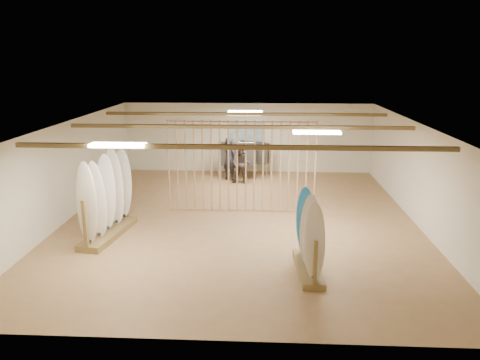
# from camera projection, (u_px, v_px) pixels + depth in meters

# --- Properties ---
(floor) EXTENTS (12.00, 12.00, 0.00)m
(floor) POSITION_uv_depth(u_px,v_px,m) (240.00, 220.00, 13.59)
(floor) COLOR #AD8254
(floor) RESTS_ON ground
(ceiling) EXTENTS (12.00, 12.00, 0.00)m
(ceiling) POSITION_uv_depth(u_px,v_px,m) (240.00, 124.00, 12.88)
(ceiling) COLOR #999591
(ceiling) RESTS_ON ground
(wall_back) EXTENTS (12.00, 0.00, 12.00)m
(wall_back) POSITION_uv_depth(u_px,v_px,m) (248.00, 138.00, 19.03)
(wall_back) COLOR white
(wall_back) RESTS_ON ground
(wall_front) EXTENTS (12.00, 0.00, 12.00)m
(wall_front) POSITION_uv_depth(u_px,v_px,m) (220.00, 263.00, 7.44)
(wall_front) COLOR white
(wall_front) RESTS_ON ground
(wall_left) EXTENTS (0.00, 12.00, 12.00)m
(wall_left) POSITION_uv_depth(u_px,v_px,m) (67.00, 171.00, 13.49)
(wall_left) COLOR white
(wall_left) RESTS_ON ground
(wall_right) EXTENTS (0.00, 12.00, 12.00)m
(wall_right) POSITION_uv_depth(u_px,v_px,m) (419.00, 175.00, 12.99)
(wall_right) COLOR white
(wall_right) RESTS_ON ground
(ceiling_slats) EXTENTS (9.50, 6.12, 0.10)m
(ceiling_slats) POSITION_uv_depth(u_px,v_px,m) (240.00, 127.00, 12.90)
(ceiling_slats) COLOR olive
(ceiling_slats) RESTS_ON ground
(light_panels) EXTENTS (1.20, 0.35, 0.06)m
(light_panels) POSITION_uv_depth(u_px,v_px,m) (240.00, 126.00, 12.90)
(light_panels) COLOR white
(light_panels) RESTS_ON ground
(bamboo_partition) EXTENTS (4.45, 0.05, 2.78)m
(bamboo_partition) POSITION_uv_depth(u_px,v_px,m) (241.00, 167.00, 14.01)
(bamboo_partition) COLOR tan
(bamboo_partition) RESTS_ON ground
(poster) EXTENTS (1.40, 0.03, 0.90)m
(poster) POSITION_uv_depth(u_px,v_px,m) (248.00, 133.00, 18.96)
(poster) COLOR #387CC6
(poster) RESTS_ON ground
(rack_left) EXTENTS (0.95, 2.40, 2.23)m
(rack_left) POSITION_uv_depth(u_px,v_px,m) (107.00, 209.00, 12.17)
(rack_left) COLOR olive
(rack_left) RESTS_ON floor
(rack_right) EXTENTS (0.58, 1.88, 1.77)m
(rack_right) POSITION_uv_depth(u_px,v_px,m) (309.00, 246.00, 10.20)
(rack_right) COLOR olive
(rack_right) RESTS_ON floor
(clothing_rack_a) EXTENTS (1.39, 0.46, 1.49)m
(clothing_rack_a) POSITION_uv_depth(u_px,v_px,m) (237.00, 154.00, 17.95)
(clothing_rack_a) COLOR silver
(clothing_rack_a) RESTS_ON floor
(clothing_rack_b) EXTENTS (1.25, 0.80, 1.41)m
(clothing_rack_b) POSITION_uv_depth(u_px,v_px,m) (254.00, 153.00, 18.55)
(clothing_rack_b) COLOR silver
(clothing_rack_b) RESTS_ON floor
(shopper_a) EXTENTS (0.83, 0.76, 1.90)m
(shopper_a) POSITION_uv_depth(u_px,v_px,m) (229.00, 156.00, 17.81)
(shopper_a) COLOR #24242B
(shopper_a) RESTS_ON floor
(shopper_b) EXTENTS (0.97, 0.84, 1.73)m
(shopper_b) POSITION_uv_depth(u_px,v_px,m) (241.00, 161.00, 17.24)
(shopper_b) COLOR #38302B
(shopper_b) RESTS_ON floor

